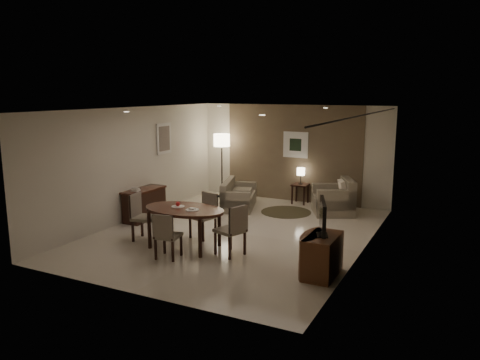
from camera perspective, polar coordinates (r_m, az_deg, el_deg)
The scene contains 31 objects.
room_shell at distance 10.39m, azimuth 0.50°, elevation 1.27°, with size 5.50×7.00×2.70m.
taupe_accent at distance 13.20m, azimuth 6.40°, elevation 3.25°, with size 3.96×0.03×2.70m, color brown.
curtain_wall at distance 9.16m, azimuth 14.60°, elevation -0.57°, with size 0.08×6.70×2.58m, color beige, non-canonical shape.
curtain_rod at distance 9.00m, azimuth 15.00°, elevation 7.70°, with size 0.03×0.03×6.80m, color black.
art_back_frame at distance 13.11m, azimuth 6.79°, elevation 4.29°, with size 0.72×0.03×0.72m, color silver.
art_back_canvas at distance 13.10m, azimuth 6.77°, elevation 4.28°, with size 0.34×0.01×0.34m, color black.
art_left_frame at distance 12.40m, azimuth -9.26°, elevation 5.02°, with size 0.03×0.60×0.80m, color silver.
art_left_canvas at distance 12.39m, azimuth -9.20°, elevation 5.01°, with size 0.01×0.46×0.64m, color gray.
downlight_nl at distance 9.16m, azimuth -13.68°, elevation 8.09°, with size 0.10×0.10×0.01m, color white.
downlight_nr at distance 7.67m, azimuth 2.71°, elevation 7.91°, with size 0.10×0.10×0.01m, color white.
downlight_fl at distance 12.14m, azimuth -2.57°, elevation 8.98°, with size 0.10×0.10×0.01m, color white.
downlight_fr at distance 11.05m, azimuth 10.37°, elevation 8.63°, with size 0.10×0.10×0.01m, color white.
console_desk at distance 11.56m, azimuth -11.58°, elevation -2.91°, with size 0.48×1.20×0.75m, color #432115, non-canonical shape.
telephone at distance 11.24m, azimuth -12.60°, elevation -1.12°, with size 0.20×0.14×0.09m, color white, non-canonical shape.
tv_cabinet at distance 8.07m, azimuth 10.02°, elevation -9.07°, with size 0.48×0.90×0.70m, color brown, non-canonical shape.
flat_tv at distance 7.88m, azimuth 10.04°, elevation -4.46°, with size 0.06×0.88×0.60m, color black, non-canonical shape.
dining_table at distance 9.39m, azimuth -6.77°, elevation -5.81°, with size 1.69×1.06×0.79m, color #432115, non-canonical shape.
chair_near at distance 8.84m, azimuth -8.75°, elevation -6.66°, with size 0.42×0.42×0.88m, color gray, non-canonical shape.
chair_far at distance 9.93m, azimuth -4.56°, elevation -4.40°, with size 0.46×0.46×0.94m, color gray, non-canonical shape.
chair_left at distance 9.95m, azimuth -11.46°, elevation -4.48°, with size 0.47×0.47×0.97m, color gray, non-canonical shape.
chair_right at distance 8.88m, azimuth -1.22°, elevation -6.07°, with size 0.48×0.48×0.99m, color gray, non-canonical shape.
plate_a at distance 9.42m, azimuth -7.58°, elevation -3.22°, with size 0.26×0.26×0.02m, color white.
plate_b at distance 9.13m, azimuth -5.84°, elevation -3.64°, with size 0.26×0.26×0.02m, color white.
fruit_apple at distance 9.41m, azimuth -7.58°, elevation -2.91°, with size 0.09×0.09×0.09m, color red.
napkin at distance 9.12m, azimuth -5.84°, elevation -3.50°, with size 0.12×0.08×0.03m, color white.
round_rug at distance 12.12m, azimuth 5.63°, elevation -3.89°, with size 1.28×1.28×0.01m, color #413B24.
sofa at distance 12.47m, azimuth -0.12°, elevation -1.73°, with size 0.77×1.54×0.73m, color gray, non-canonical shape.
armchair at distance 12.06m, azimuth 11.28°, elevation -1.97°, with size 1.00×0.95×0.89m, color gray, non-canonical shape.
side_table at distance 13.04m, azimuth 7.35°, elevation -1.67°, with size 0.43×0.43×0.55m, color black, non-canonical shape.
table_lamp at distance 12.95m, azimuth 7.42°, elevation 0.60°, with size 0.22×0.22×0.50m, color #FFEAC1, non-canonical shape.
floor_lamp at distance 13.67m, azimuth -2.22°, elevation 1.77°, with size 0.47×0.47×1.85m, color #FFE5B7, non-canonical shape.
Camera 1 is at (4.50, -8.80, 3.07)m, focal length 35.00 mm.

